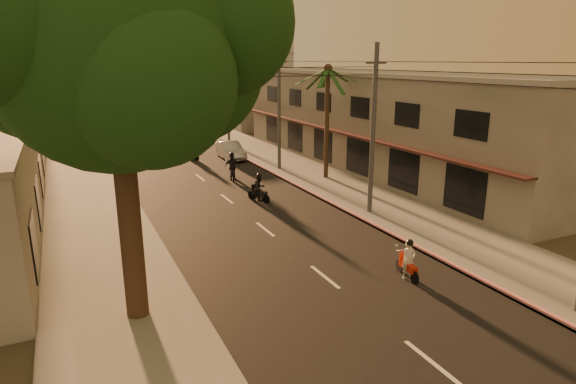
% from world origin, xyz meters
% --- Properties ---
extents(ground, '(160.00, 160.00, 0.00)m').
position_xyz_m(ground, '(0.00, 0.00, 0.00)').
color(ground, '#383023').
rests_on(ground, ground).
extents(road, '(10.00, 140.00, 0.02)m').
position_xyz_m(road, '(0.00, 20.00, 0.01)').
color(road, black).
rests_on(road, ground).
extents(sidewalk_right, '(5.00, 140.00, 0.12)m').
position_xyz_m(sidewalk_right, '(7.50, 20.00, 0.06)').
color(sidewalk_right, slate).
rests_on(sidewalk_right, ground).
extents(sidewalk_left, '(5.00, 140.00, 0.12)m').
position_xyz_m(sidewalk_left, '(-7.50, 20.00, 0.06)').
color(sidewalk_left, slate).
rests_on(sidewalk_left, ground).
extents(curb_stripe, '(0.20, 60.00, 0.20)m').
position_xyz_m(curb_stripe, '(5.10, 15.00, 0.10)').
color(curb_stripe, red).
rests_on(curb_stripe, ground).
extents(shophouse_row, '(8.80, 34.20, 7.30)m').
position_xyz_m(shophouse_row, '(13.95, 18.00, 3.65)').
color(shophouse_row, gray).
rests_on(shophouse_row, ground).
extents(distant_tower, '(12.10, 12.10, 28.00)m').
position_xyz_m(distant_tower, '(16.00, 56.00, 14.00)').
color(distant_tower, '#B7B5B2').
rests_on(distant_tower, ground).
extents(broadleaf_tree, '(9.60, 8.70, 12.10)m').
position_xyz_m(broadleaf_tree, '(-6.61, 2.14, 8.48)').
color(broadleaf_tree, black).
rests_on(broadleaf_tree, ground).
extents(palm_tree, '(5.00, 5.00, 8.20)m').
position_xyz_m(palm_tree, '(8.00, 16.00, 7.15)').
color(palm_tree, black).
rests_on(palm_tree, ground).
extents(utility_poles, '(1.20, 48.26, 9.00)m').
position_xyz_m(utility_poles, '(6.20, 20.00, 6.54)').
color(utility_poles, '#38383A').
rests_on(utility_poles, ground).
extents(filler_right, '(8.00, 14.00, 6.00)m').
position_xyz_m(filler_right, '(14.00, 45.00, 3.00)').
color(filler_right, gray).
rests_on(filler_right, ground).
extents(filler_left_far, '(8.00, 14.00, 7.00)m').
position_xyz_m(filler_left_far, '(-14.00, 52.00, 3.50)').
color(filler_left_far, gray).
rests_on(filler_left_far, ground).
extents(scooter_red, '(0.73, 1.63, 1.60)m').
position_xyz_m(scooter_red, '(2.85, 0.57, 0.71)').
color(scooter_red, black).
rests_on(scooter_red, ground).
extents(scooter_mid_a, '(1.23, 1.70, 1.76)m').
position_xyz_m(scooter_mid_a, '(1.58, 12.65, 0.81)').
color(scooter_mid_a, black).
rests_on(scooter_mid_a, ground).
extents(scooter_mid_b, '(1.32, 1.97, 1.98)m').
position_xyz_m(scooter_mid_b, '(1.89, 18.47, 0.90)').
color(scooter_mid_b, black).
rests_on(scooter_mid_b, ground).
extents(scooter_far_a, '(1.11, 1.56, 1.63)m').
position_xyz_m(scooter_far_a, '(1.16, 26.50, 0.74)').
color(scooter_far_a, black).
rests_on(scooter_far_a, ground).
extents(parked_car, '(1.76, 4.51, 1.46)m').
position_xyz_m(parked_car, '(4.16, 25.57, 0.73)').
color(parked_car, '#999CA0').
rests_on(parked_car, ground).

